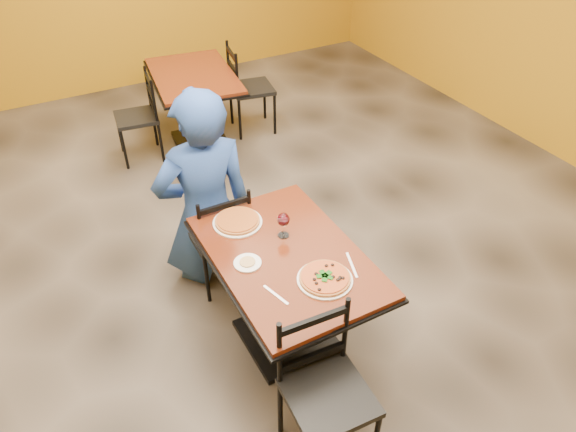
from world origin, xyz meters
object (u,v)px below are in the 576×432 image
chair_second_left (136,118)px  pizza_far (237,220)px  chair_main_far (218,234)px  chair_main_near (329,398)px  chair_second_right (252,89)px  plate_main (325,280)px  diner (203,188)px  table_second (195,93)px  plate_far (238,222)px  wine_glass (283,224)px  pizza_main (325,278)px  table_main (287,278)px  side_plate (248,263)px

chair_second_left → pizza_far: size_ratio=3.06×
chair_main_far → chair_second_left: bearing=-88.9°
chair_main_near → chair_second_right: (1.23, 3.50, 0.01)m
chair_second_right → plate_main: size_ratio=3.00×
diner → chair_second_left: bearing=-86.5°
table_second → chair_second_left: bearing=180.0°
plate_main → plate_far: same height
pizza_far → wine_glass: wine_glass is taller
chair_second_right → pizza_main: bearing=172.1°
wine_glass → chair_main_near: bearing=-104.3°
table_main → wine_glass: size_ratio=6.83×
diner → pizza_main: size_ratio=5.20×
plate_far → chair_main_far: bearing=93.2°
pizza_main → side_plate: (-0.32, 0.33, -0.02)m
chair_main_near → table_main: bearing=80.6°
chair_second_right → table_second: bearing=100.0°
plate_main → wine_glass: 0.46m
chair_second_left → side_plate: chair_second_left is taller
diner → side_plate: (-0.06, -0.84, 0.02)m
table_second → wine_glass: size_ratio=7.01×
chair_second_left → plate_far: size_ratio=2.76×
pizza_far → side_plate: size_ratio=1.75×
table_main → pizza_main: size_ratio=4.33×
chair_main_near → side_plate: chair_main_near is taller
table_second → chair_second_left: 0.63m
chair_second_right → chair_main_far: bearing=158.8°
diner → plate_main: 1.20m
pizza_main → plate_far: size_ratio=0.92×
table_main → wine_glass: 0.33m
chair_main_near → chair_main_far: size_ratio=1.07×
pizza_far → table_second: bearing=76.1°
plate_far → side_plate: size_ratio=1.94×
plate_far → side_plate: same height
table_main → side_plate: 0.31m
chair_second_left → diner: diner is taller
chair_second_left → pizza_main: bearing=12.0°
table_main → plate_main: (0.08, -0.29, 0.20)m
table_main → wine_glass: wine_glass is taller
chair_main_far → table_main: bearing=102.1°
table_second → chair_main_near: chair_main_near is taller
chair_main_near → side_plate: (-0.06, 0.80, 0.30)m
pizza_far → wine_glass: (0.20, -0.24, 0.07)m
chair_second_left → chair_second_right: 1.23m
side_plate → wine_glass: (0.30, 0.12, 0.08)m
table_main → chair_main_near: 0.79m
pizza_far → chair_second_right: bearing=62.9°
chair_main_far → table_second: bearing=-106.1°
table_main → pizza_main: (0.08, -0.29, 0.21)m
table_second → pizza_main: size_ratio=4.44×
chair_main_near → plate_main: bearing=65.2°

